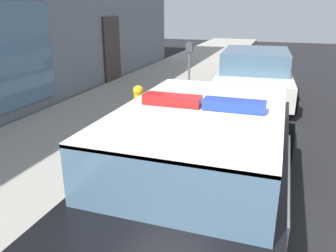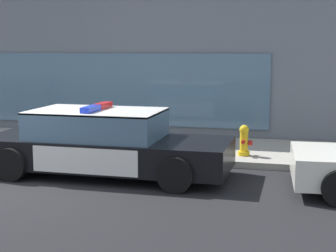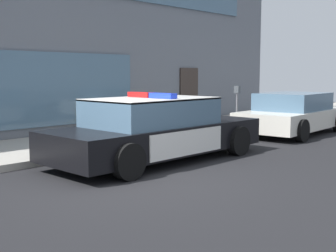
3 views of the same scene
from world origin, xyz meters
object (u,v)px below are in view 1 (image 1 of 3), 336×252
Objects in this scene: police_cruiser at (203,162)px; car_down_street at (255,74)px; fire_hydrant at (139,103)px; parking_meter at (189,58)px.

police_cruiser is 1.15× the size of car_down_street.
parking_meter reaches higher than fire_hydrant.
police_cruiser is 5.72m from parking_meter.
fire_hydrant is (2.72, 2.00, -0.18)m from police_cruiser.
parking_meter is at bearing -6.82° from fire_hydrant.
police_cruiser is at bearing -162.92° from parking_meter.
police_cruiser reaches higher than car_down_street.
car_down_street reaches higher than fire_hydrant.
parking_meter is at bearing 17.10° from police_cruiser.
parking_meter is at bearing 105.46° from car_down_street.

